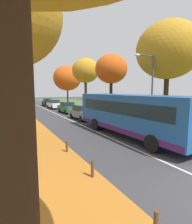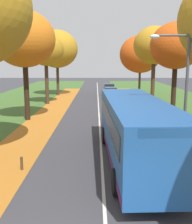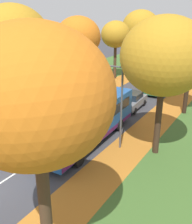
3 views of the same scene
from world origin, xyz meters
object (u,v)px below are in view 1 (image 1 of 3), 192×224
object	(u,v)px
tree_right_far	(86,71)
tree_right_distant	(67,78)
tree_right_mid	(111,69)
car_grey_lead	(82,112)
tree_left_mid	(6,56)
tree_left_distant	(5,72)
bollard_third	(92,169)
car_white_third_in_line	(54,104)
bus	(130,113)
bollard_second	(156,224)
bollard_fourth	(67,146)
streetlamp_right	(149,85)
tree_left_far	(5,70)
car_black_fourth_in_line	(48,102)
tree_right_near	(168,51)
tree_left_near	(1,13)
car_green_following	(67,107)

from	to	relation	value
tree_right_far	tree_right_distant	bearing A→B (deg)	89.14
tree_right_mid	car_grey_lead	world-z (taller)	tree_right_mid
tree_left_mid	tree_left_distant	bearing A→B (deg)	89.66
bollard_third	car_grey_lead	size ratio (longest dim) A/B	0.16
tree_right_far	bollard_third	distance (m)	24.62
tree_right_distant	car_white_third_in_line	world-z (taller)	tree_right_distant
tree_left_mid	bus	distance (m)	12.97
car_grey_lead	car_white_third_in_line	distance (m)	13.01
tree_left_distant	bollard_third	size ratio (longest dim) A/B	13.79
bus	car_white_third_in_line	xyz separation A→B (m)	(0.05, 21.25, -0.89)
tree_left_mid	bus	size ratio (longest dim) A/B	0.84
tree_left_mid	bollard_second	size ratio (longest dim) A/B	14.17
bollard_third	bollard_fourth	xyz separation A→B (m)	(0.02, 3.10, -0.04)
tree_left_distant	streetlamp_right	distance (m)	28.02
tree_right_far	car_white_third_in_line	world-z (taller)	tree_right_far
tree_right_far	streetlamp_right	xyz separation A→B (m)	(-2.46, -17.23, -2.81)
tree_left_far	bus	bearing A→B (deg)	-67.64
tree_right_mid	bollard_fourth	bearing A→B (deg)	-132.06
tree_right_far	bus	world-z (taller)	tree_right_far
tree_right_distant	bollard_third	bearing A→B (deg)	-107.25
tree_right_far	tree_right_distant	size ratio (longest dim) A/B	0.99
tree_right_far	car_grey_lead	world-z (taller)	tree_right_far
tree_left_mid	bollard_third	size ratio (longest dim) A/B	12.96
bollard_fourth	tree_left_mid	bearing A→B (deg)	103.02
car_black_fourth_in_line	tree_left_mid	bearing A→B (deg)	-113.41
tree_right_near	car_white_third_in_line	bearing A→B (deg)	103.52
tree_right_near	car_white_third_in_line	xyz separation A→B (m)	(-4.85, 20.16, -5.89)
tree_right_far	tree_right_distant	distance (m)	10.00
tree_left_near	bollard_fourth	size ratio (longest dim) A/B	16.38
tree_left_mid	tree_left_far	size ratio (longest dim) A/B	1.10
tree_left_distant	bollard_fourth	world-z (taller)	tree_left_distant
tree_left_far	tree_right_far	distance (m)	12.07
tree_left_far	car_black_fourth_in_line	distance (m)	12.97
tree_left_distant	bollard_fourth	distance (m)	28.42
tree_left_mid	tree_right_near	distance (m)	14.94
tree_left_mid	bollard_fourth	world-z (taller)	tree_left_mid
tree_left_mid	tree_right_near	xyz separation A→B (m)	(12.41, -8.32, 0.20)
car_black_fourth_in_line	tree_left_far	bearing A→B (deg)	-130.13
bollard_second	tree_right_far	bearing A→B (deg)	68.76
bollard_second	tree_left_far	bearing A→B (deg)	95.38
tree_right_near	tree_right_mid	bearing A→B (deg)	91.55
tree_right_near	bollard_third	bearing A→B (deg)	-152.31
tree_right_far	bollard_second	xyz separation A→B (m)	(-9.66, -24.85, -6.24)
tree_left_distant	bollard_second	xyz separation A→B (m)	(2.35, -33.80, -6.33)
tree_right_near	bollard_fourth	size ratio (longest dim) A/B	15.19
bollard_second	bollard_fourth	distance (m)	6.19
tree_left_distant	tree_right_mid	bearing A→B (deg)	-54.31
tree_right_mid	streetlamp_right	bearing A→B (deg)	-105.07
car_white_third_in_line	tree_left_far	bearing A→B (deg)	-157.33
car_green_following	bus	bearing A→B (deg)	-90.71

